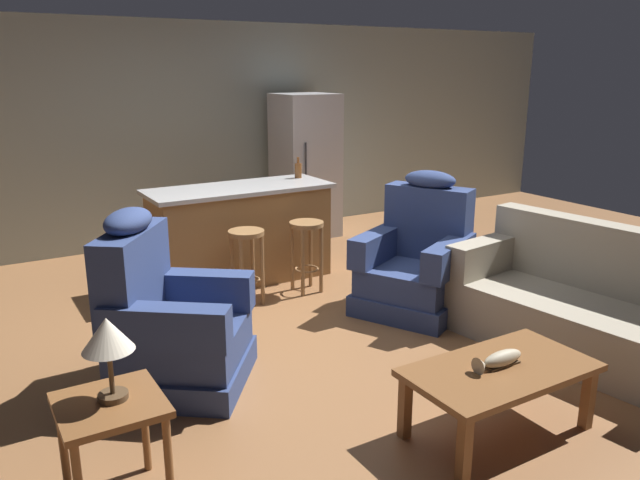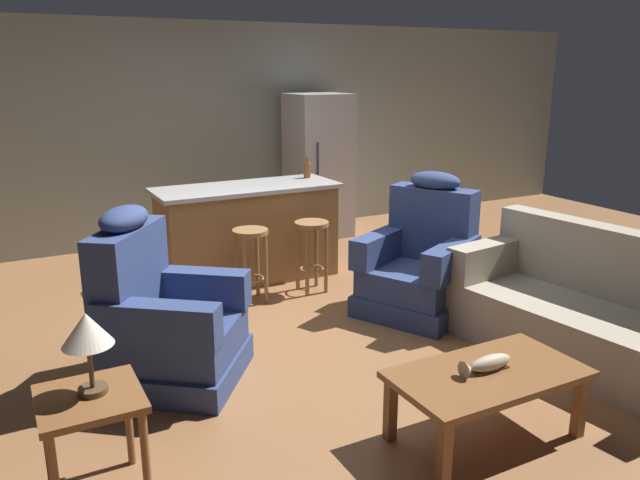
% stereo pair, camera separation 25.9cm
% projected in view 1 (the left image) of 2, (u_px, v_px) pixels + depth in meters
% --- Properties ---
extents(ground_plane, '(12.00, 12.00, 0.00)m').
position_uv_depth(ground_plane, '(309.00, 325.00, 5.18)').
color(ground_plane, brown).
extents(back_wall, '(12.00, 0.05, 2.60)m').
position_uv_depth(back_wall, '(177.00, 134.00, 7.41)').
color(back_wall, '#939E93').
rests_on(back_wall, ground_plane).
extents(coffee_table, '(1.10, 0.60, 0.42)m').
position_uv_depth(coffee_table, '(500.00, 376.00, 3.56)').
color(coffee_table, brown).
rests_on(coffee_table, ground_plane).
extents(fish_figurine, '(0.34, 0.10, 0.10)m').
position_uv_depth(fish_figurine, '(498.00, 360.00, 3.54)').
color(fish_figurine, '#4C3823').
rests_on(fish_figurine, coffee_table).
extents(couch, '(1.09, 2.00, 0.94)m').
position_uv_depth(couch, '(585.00, 308.00, 4.62)').
color(couch, '#9E937F').
rests_on(couch, ground_plane).
extents(recliner_near_lamp, '(1.18, 1.18, 1.20)m').
position_uv_depth(recliner_near_lamp, '(169.00, 324.00, 4.13)').
color(recliner_near_lamp, navy).
rests_on(recliner_near_lamp, ground_plane).
extents(recliner_near_island, '(1.13, 1.13, 1.20)m').
position_uv_depth(recliner_near_island, '(417.00, 262.00, 5.44)').
color(recliner_near_island, navy).
rests_on(recliner_near_island, ground_plane).
extents(end_table, '(0.48, 0.48, 0.56)m').
position_uv_depth(end_table, '(111.00, 420.00, 2.93)').
color(end_table, brown).
rests_on(end_table, ground_plane).
extents(table_lamp, '(0.24, 0.24, 0.41)m').
position_uv_depth(table_lamp, '(108.00, 338.00, 2.85)').
color(table_lamp, '#4C3823').
rests_on(table_lamp, end_table).
extents(kitchen_island, '(1.80, 0.70, 0.95)m').
position_uv_depth(kitchen_island, '(241.00, 234.00, 6.17)').
color(kitchen_island, olive).
rests_on(kitchen_island, ground_plane).
extents(bar_stool_left, '(0.32, 0.32, 0.68)m').
position_uv_depth(bar_stool_left, '(247.00, 253.00, 5.54)').
color(bar_stool_left, olive).
rests_on(bar_stool_left, ground_plane).
extents(bar_stool_right, '(0.32, 0.32, 0.68)m').
position_uv_depth(bar_stool_right, '(307.00, 243.00, 5.84)').
color(bar_stool_right, olive).
rests_on(bar_stool_right, ground_plane).
extents(refrigerator, '(0.70, 0.69, 1.76)m').
position_uv_depth(refrigerator, '(305.00, 166.00, 7.76)').
color(refrigerator, '#B7B7BC').
rests_on(refrigerator, ground_plane).
extents(bottle_tall_green, '(0.07, 0.07, 0.22)m').
position_uv_depth(bottle_tall_green, '(298.00, 170.00, 6.49)').
color(bottle_tall_green, brown).
rests_on(bottle_tall_green, kitchen_island).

